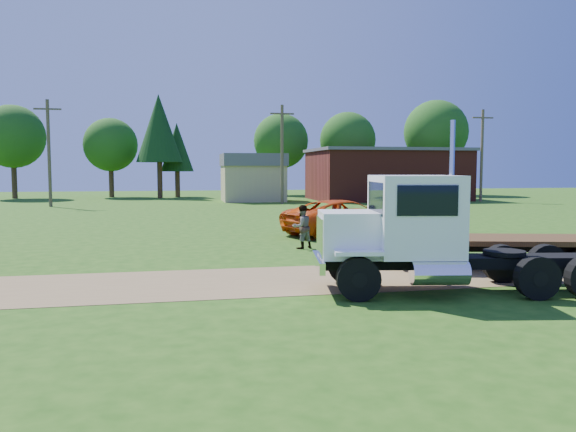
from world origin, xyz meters
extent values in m
plane|color=#1F4A10|center=(0.00, 0.00, 0.00)|extent=(140.00, 140.00, 0.00)
cube|color=brown|center=(0.00, 0.00, 0.01)|extent=(120.00, 4.20, 0.01)
cube|color=black|center=(3.54, -2.31, 0.77)|extent=(7.31, 2.11, 0.29)
cylinder|color=black|center=(0.61, -2.86, 0.53)|extent=(1.11, 0.51, 1.06)
cylinder|color=black|center=(0.61, -2.86, 0.53)|extent=(0.43, 0.41, 0.37)
cylinder|color=black|center=(0.95, -0.82, 0.53)|extent=(1.11, 0.51, 1.06)
cylinder|color=black|center=(0.95, -0.82, 0.53)|extent=(0.43, 0.41, 0.37)
cylinder|color=black|center=(4.90, -3.59, 0.53)|extent=(1.11, 0.51, 1.06)
cylinder|color=black|center=(4.90, -3.59, 0.53)|extent=(0.43, 0.41, 0.37)
cylinder|color=black|center=(5.24, -1.54, 0.53)|extent=(1.11, 0.51, 1.06)
cylinder|color=black|center=(5.24, -1.54, 0.53)|extent=(0.43, 0.41, 0.37)
cylinder|color=black|center=(6.48, -1.75, 0.53)|extent=(1.11, 0.51, 1.06)
cylinder|color=black|center=(6.48, -1.75, 0.53)|extent=(0.43, 0.41, 0.37)
cube|color=white|center=(0.83, -1.85, 1.50)|extent=(1.99, 1.91, 1.16)
cube|color=silver|center=(-0.03, -1.71, 1.45)|extent=(0.32, 1.44, 0.97)
cube|color=silver|center=(-0.08, -1.70, 0.77)|extent=(0.51, 2.22, 0.29)
cube|color=white|center=(2.35, -2.11, 1.98)|extent=(2.39, 2.63, 2.03)
cube|color=black|center=(1.37, -1.94, 2.42)|extent=(0.37, 1.92, 0.82)
cube|color=black|center=(2.16, -3.26, 2.42)|extent=(1.44, 0.28, 0.73)
cube|color=black|center=(2.55, -0.95, 2.42)|extent=(1.44, 0.28, 0.73)
cube|color=white|center=(0.61, -2.86, 1.16)|extent=(1.22, 0.62, 0.10)
cube|color=white|center=(0.95, -0.82, 1.16)|extent=(1.22, 0.62, 0.10)
cylinder|color=silver|center=(2.50, -3.26, 0.68)|extent=(1.43, 0.80, 0.58)
cylinder|color=silver|center=(3.54, -1.77, 2.22)|extent=(0.16, 0.16, 4.45)
cylinder|color=black|center=(4.69, -2.50, 1.00)|extent=(1.23, 1.23, 0.12)
imported|color=#CD4109|center=(4.32, 10.26, 0.85)|extent=(6.73, 4.79, 1.70)
cube|color=#3C2A13|center=(6.46, 0.40, 0.93)|extent=(7.40, 3.79, 0.16)
cube|color=black|center=(6.46, 0.40, 0.71)|extent=(7.10, 2.58, 0.22)
cylinder|color=black|center=(4.08, 0.03, 0.44)|extent=(0.93, 0.47, 0.89)
cylinder|color=black|center=(4.53, 1.84, 0.44)|extent=(0.93, 0.47, 0.89)
cylinder|color=black|center=(8.83, 0.77, 0.44)|extent=(0.93, 0.47, 0.89)
cube|color=black|center=(3.10, 1.24, 1.38)|extent=(0.13, 0.13, 0.89)
imported|color=#999999|center=(1.26, 6.11, 0.87)|extent=(1.03, 0.92, 1.74)
cube|color=maroon|center=(18.00, 40.00, 2.50)|extent=(15.00, 10.00, 5.00)
cube|color=#55555A|center=(18.00, 40.00, 5.15)|extent=(15.40, 10.40, 0.30)
cube|color=tan|center=(4.00, 40.00, 1.80)|extent=(6.00, 5.00, 3.60)
cube|color=#55555A|center=(4.00, 40.00, 4.10)|extent=(6.20, 5.40, 1.20)
cylinder|color=#4A3A2A|center=(-14.00, 35.00, 4.50)|extent=(0.28, 0.28, 9.00)
cube|color=#4A3A2A|center=(-14.00, 35.00, 8.20)|extent=(2.20, 0.14, 0.14)
cylinder|color=#4A3A2A|center=(6.00, 35.00, 4.50)|extent=(0.28, 0.28, 9.00)
cube|color=#4A3A2A|center=(6.00, 35.00, 8.20)|extent=(2.20, 0.14, 0.14)
cylinder|color=#4A3A2A|center=(26.00, 35.00, 4.50)|extent=(0.28, 0.28, 9.00)
cube|color=#4A3A2A|center=(26.00, 35.00, 8.20)|extent=(2.20, 0.14, 0.14)
cylinder|color=#321F14|center=(-20.73, 50.14, 1.81)|extent=(0.56, 0.56, 3.61)
sphere|color=#1B4310|center=(-20.73, 50.14, 6.70)|extent=(6.81, 6.81, 6.81)
cylinder|color=#321F14|center=(-10.73, 51.20, 1.60)|extent=(0.56, 0.56, 3.20)
sphere|color=#1B4310|center=(-10.73, 51.20, 5.95)|extent=(6.04, 6.04, 6.04)
cylinder|color=#321F14|center=(-3.33, 50.27, 1.49)|extent=(0.56, 0.56, 2.97)
cone|color=black|center=(-3.33, 50.27, 5.69)|extent=(3.74, 3.74, 5.52)
cylinder|color=#321F14|center=(9.26, 52.81, 1.79)|extent=(0.56, 0.56, 3.58)
sphere|color=#1B4310|center=(9.26, 52.81, 6.64)|extent=(6.74, 6.74, 6.74)
cylinder|color=#321F14|center=(17.53, 51.84, 1.83)|extent=(0.56, 0.56, 3.67)
sphere|color=#1B4310|center=(17.53, 51.84, 6.81)|extent=(6.92, 6.92, 6.92)
cylinder|color=#321F14|center=(28.25, 49.61, 2.09)|extent=(0.56, 0.56, 4.19)
sphere|color=#1B4310|center=(28.25, 49.61, 7.78)|extent=(7.90, 7.90, 7.90)
cylinder|color=#321F14|center=(-5.26, 48.34, 2.01)|extent=(0.56, 0.56, 4.02)
cone|color=black|center=(-5.26, 48.34, 7.69)|extent=(5.05, 5.05, 7.46)
camera|label=1|loc=(-3.68, -15.52, 3.15)|focal=35.00mm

